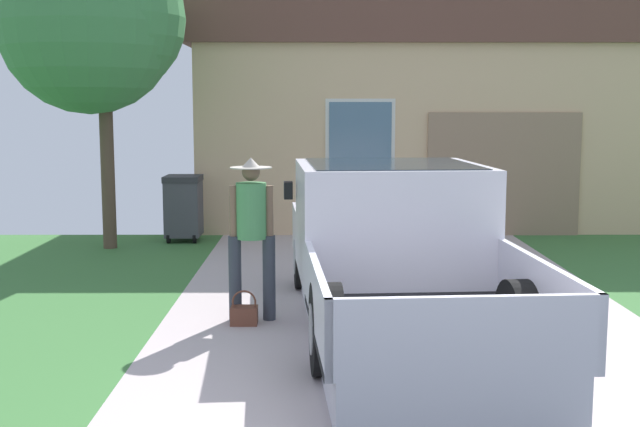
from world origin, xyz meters
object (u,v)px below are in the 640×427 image
(pickup_truck, at_px, (391,251))
(handbag, at_px, (244,314))
(wheeled_trash_bin, at_px, (184,206))
(front_yard_tree, at_px, (96,23))
(person_with_hat, at_px, (252,225))
(house_with_garage, at_px, (457,106))

(pickup_truck, height_order, handbag, pickup_truck)
(pickup_truck, bearing_deg, wheeled_trash_bin, 117.03)
(pickup_truck, distance_m, front_yard_tree, 6.68)
(pickup_truck, relative_size, handbag, 15.09)
(handbag, bearing_deg, person_with_hat, 67.20)
(house_with_garage, bearing_deg, handbag, -113.28)
(person_with_hat, bearing_deg, wheeled_trash_bin, 102.68)
(front_yard_tree, xyz_separation_m, wheeled_trash_bin, (1.17, 0.83, -2.98))
(front_yard_tree, distance_m, wheeled_trash_bin, 3.31)
(house_with_garage, distance_m, wheeled_trash_bin, 6.46)
(house_with_garage, relative_size, wheeled_trash_bin, 9.54)
(person_with_hat, height_order, house_with_garage, house_with_garage)
(house_with_garage, height_order, front_yard_tree, front_yard_tree)
(house_with_garage, distance_m, front_yard_tree, 7.77)
(pickup_truck, height_order, wheeled_trash_bin, pickup_truck)
(person_with_hat, height_order, wheeled_trash_bin, person_with_hat)
(pickup_truck, relative_size, house_with_garage, 0.52)
(handbag, height_order, wheeled_trash_bin, wheeled_trash_bin)
(person_with_hat, xyz_separation_m, house_with_garage, (3.68, 8.55, 1.28))
(pickup_truck, bearing_deg, front_yard_tree, 130.67)
(pickup_truck, xyz_separation_m, front_yard_tree, (-4.24, 4.32, 2.84))
(front_yard_tree, bearing_deg, pickup_truck, -45.54)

